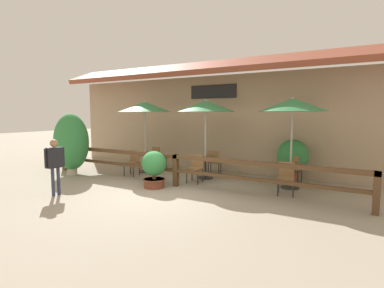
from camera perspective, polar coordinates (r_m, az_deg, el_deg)
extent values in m
plane|color=#9E937F|center=(8.27, -7.13, -9.44)|extent=(60.00, 60.00, 0.00)
cube|color=tan|center=(11.61, 5.45, 3.95)|extent=(14.00, 0.40, 3.60)
cube|color=brown|center=(11.24, 4.34, 14.52)|extent=(14.28, 1.48, 0.70)
cube|color=black|center=(11.52, 4.02, 9.92)|extent=(1.88, 0.04, 0.50)
cube|color=brown|center=(8.93, -3.12, -2.41)|extent=(10.40, 0.14, 0.11)
cube|color=brown|center=(9.00, -3.10, -5.06)|extent=(10.40, 0.10, 0.09)
cube|color=brown|center=(12.54, -23.12, -2.43)|extent=(0.14, 0.14, 0.95)
cube|color=brown|center=(9.00, -3.10, -5.06)|extent=(0.14, 0.14, 0.95)
cube|color=brown|center=(7.58, 31.73, -7.99)|extent=(0.14, 0.14, 0.95)
cylinder|color=#B7B2A8|center=(11.25, -8.89, 0.50)|extent=(0.06, 0.06, 2.29)
cone|color=#33844C|center=(11.21, -8.99, 7.00)|extent=(1.96, 1.96, 0.37)
sphere|color=#B2ADA3|center=(11.21, -9.01, 7.95)|extent=(0.07, 0.07, 0.07)
cylinder|color=brown|center=(11.30, -8.85, -1.84)|extent=(0.95, 0.95, 0.05)
cylinder|color=#333333|center=(11.36, -8.82, -3.61)|extent=(0.07, 0.07, 0.65)
cylinder|color=#333333|center=(11.41, -8.80, -5.15)|extent=(0.53, 0.53, 0.03)
cube|color=olive|center=(10.70, -11.40, -3.56)|extent=(0.47, 0.47, 0.05)
cube|color=olive|center=(10.82, -10.85, -2.24)|extent=(0.40, 0.08, 0.40)
cylinder|color=#2D2D2D|center=(10.70, -12.80, -4.88)|extent=(0.04, 0.04, 0.42)
cylinder|color=#2D2D2D|center=(10.48, -11.11, -5.07)|extent=(0.04, 0.04, 0.42)
cylinder|color=#2D2D2D|center=(11.00, -11.63, -4.56)|extent=(0.04, 0.04, 0.42)
cylinder|color=#2D2D2D|center=(10.79, -9.97, -4.73)|extent=(0.04, 0.04, 0.42)
cube|color=olive|center=(11.94, -6.22, -2.51)|extent=(0.46, 0.46, 0.05)
cube|color=olive|center=(11.77, -6.86, -1.53)|extent=(0.40, 0.08, 0.40)
cylinder|color=#2D2D2D|center=(11.99, -4.92, -3.61)|extent=(0.04, 0.04, 0.42)
cylinder|color=#2D2D2D|center=(12.24, -6.26, -3.43)|extent=(0.04, 0.04, 0.42)
cylinder|color=#2D2D2D|center=(11.71, -6.16, -3.85)|extent=(0.04, 0.04, 0.42)
cylinder|color=#2D2D2D|center=(11.97, -7.49, -3.66)|extent=(0.04, 0.04, 0.42)
cylinder|color=#B7B2A8|center=(10.00, 2.57, -0.09)|extent=(0.06, 0.06, 2.29)
cone|color=#33844C|center=(9.95, 2.61, 7.23)|extent=(1.96, 1.96, 0.37)
sphere|color=#B2ADA3|center=(9.95, 2.61, 8.29)|extent=(0.07, 0.07, 0.07)
cylinder|color=brown|center=(10.05, 2.56, -2.73)|extent=(0.95, 0.95, 0.05)
cylinder|color=#333333|center=(10.11, 2.55, -4.70)|extent=(0.07, 0.07, 0.65)
cylinder|color=#333333|center=(10.17, 2.54, -6.43)|extent=(0.53, 0.53, 0.03)
cube|color=olive|center=(9.41, 0.54, -4.73)|extent=(0.45, 0.45, 0.05)
cube|color=olive|center=(9.54, 1.02, -3.21)|extent=(0.40, 0.07, 0.40)
cylinder|color=#2D2D2D|center=(9.37, -1.02, -6.25)|extent=(0.04, 0.04, 0.42)
cylinder|color=#2D2D2D|center=(9.21, 1.10, -6.47)|extent=(0.04, 0.04, 0.42)
cylinder|color=#2D2D2D|center=(9.70, 0.00, -5.83)|extent=(0.04, 0.04, 0.42)
cylinder|color=#2D2D2D|center=(9.55, 2.06, -6.03)|extent=(0.04, 0.04, 0.42)
cube|color=olive|center=(10.78, 4.34, -3.39)|extent=(0.50, 0.50, 0.05)
cube|color=olive|center=(10.56, 4.13, -2.35)|extent=(0.40, 0.13, 0.40)
cylinder|color=#2D2D2D|center=(10.97, 5.53, -4.51)|extent=(0.04, 0.04, 0.42)
cylinder|color=#2D2D2D|center=(11.05, 3.59, -4.41)|extent=(0.04, 0.04, 0.42)
cylinder|color=#2D2D2D|center=(10.60, 5.11, -4.86)|extent=(0.04, 0.04, 0.42)
cylinder|color=#2D2D2D|center=(10.68, 3.11, -4.76)|extent=(0.04, 0.04, 0.42)
cylinder|color=#B7B2A8|center=(9.09, 18.36, -0.97)|extent=(0.06, 0.06, 2.29)
cone|color=#33844C|center=(9.04, 18.62, 7.08)|extent=(1.96, 1.96, 0.37)
sphere|color=#B2ADA3|center=(9.04, 18.66, 8.25)|extent=(0.07, 0.07, 0.07)
cylinder|color=brown|center=(9.16, 18.27, -3.86)|extent=(0.95, 0.95, 0.05)
cylinder|color=#333333|center=(9.22, 18.20, -6.02)|extent=(0.07, 0.07, 0.65)
cylinder|color=#333333|center=(9.29, 18.14, -7.90)|extent=(0.53, 0.53, 0.03)
cube|color=olive|center=(8.40, 17.47, -6.28)|extent=(0.49, 0.49, 0.05)
cube|color=olive|center=(8.54, 17.56, -4.55)|extent=(0.40, 0.11, 0.40)
cylinder|color=#2D2D2D|center=(8.27, 16.04, -8.11)|extent=(0.04, 0.04, 0.42)
cylinder|color=#2D2D2D|center=(8.26, 18.70, -8.21)|extent=(0.04, 0.04, 0.42)
cylinder|color=#2D2D2D|center=(8.64, 16.20, -7.52)|extent=(0.04, 0.04, 0.42)
cylinder|color=#2D2D2D|center=(8.63, 18.74, -7.62)|extent=(0.04, 0.04, 0.42)
cube|color=olive|center=(10.00, 18.84, -4.41)|extent=(0.47, 0.47, 0.05)
cube|color=olive|center=(9.79, 18.54, -3.29)|extent=(0.40, 0.08, 0.40)
cylinder|color=#2D2D2D|center=(10.17, 20.15, -5.65)|extent=(0.04, 0.04, 0.42)
cylinder|color=#2D2D2D|center=(10.28, 18.11, -5.46)|extent=(0.04, 0.04, 0.42)
cylinder|color=#2D2D2D|center=(9.81, 19.51, -6.04)|extent=(0.04, 0.04, 0.42)
cylinder|color=#2D2D2D|center=(9.93, 17.40, -5.84)|extent=(0.04, 0.04, 0.42)
cylinder|color=brown|center=(8.96, -7.20, -7.40)|extent=(0.60, 0.60, 0.26)
cylinder|color=brown|center=(8.93, -7.21, -6.72)|extent=(0.65, 0.65, 0.04)
cylinder|color=brown|center=(8.91, -7.22, -5.91)|extent=(0.11, 0.11, 0.22)
ellipsoid|color=#338442|center=(8.84, -7.25, -3.68)|extent=(0.75, 0.68, 0.72)
cylinder|color=#B7AD99|center=(11.49, -21.81, -4.65)|extent=(0.32, 0.32, 0.33)
cylinder|color=#B7AD99|center=(11.47, -21.84, -3.93)|extent=(0.34, 0.34, 0.04)
ellipsoid|color=#338442|center=(11.36, -22.00, 0.39)|extent=(1.25, 1.13, 1.99)
cylinder|color=#9E4C33|center=(10.28, 18.50, -5.67)|extent=(0.35, 0.35, 0.36)
cylinder|color=#9E4C33|center=(10.25, 18.53, -4.81)|extent=(0.38, 0.38, 0.04)
ellipsoid|color=#338442|center=(10.18, 18.62, -2.17)|extent=(0.99, 0.89, 1.07)
cylinder|color=#2D334C|center=(8.74, -24.97, -6.59)|extent=(0.08, 0.08, 0.75)
cylinder|color=#2D334C|center=(8.80, -24.08, -6.47)|extent=(0.08, 0.08, 0.75)
cube|color=black|center=(8.66, -24.70, -2.36)|extent=(0.25, 0.43, 0.53)
cylinder|color=black|center=(8.56, -26.12, -2.51)|extent=(0.07, 0.07, 0.51)
cylinder|color=black|center=(8.76, -23.32, -2.22)|extent=(0.07, 0.07, 0.51)
sphere|color=#9E704C|center=(8.62, -24.81, 0.13)|extent=(0.20, 0.20, 0.20)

